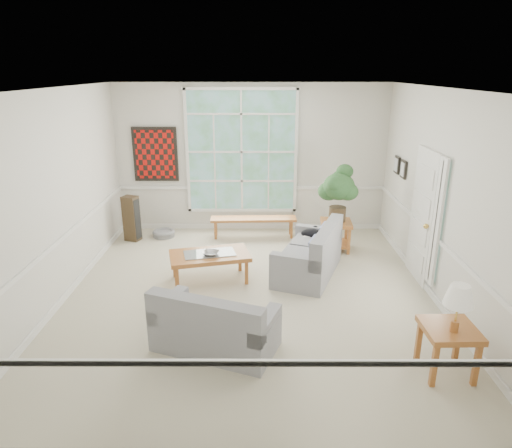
{
  "coord_description": "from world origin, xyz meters",
  "views": [
    {
      "loc": [
        0.12,
        -6.23,
        3.25
      ],
      "look_at": [
        0.1,
        0.2,
        1.05
      ],
      "focal_mm": 32.0,
      "sensor_mm": 36.0,
      "label": 1
    }
  ],
  "objects_px": {
    "loveseat_front": "(215,319)",
    "end_table": "(335,235)",
    "coffee_table": "(210,267)",
    "loveseat_right": "(308,250)",
    "side_table": "(447,350)"
  },
  "relations": [
    {
      "from": "loveseat_right",
      "to": "side_table",
      "type": "height_order",
      "value": "loveseat_right"
    },
    {
      "from": "loveseat_right",
      "to": "side_table",
      "type": "bearing_deg",
      "value": -43.32
    },
    {
      "from": "end_table",
      "to": "loveseat_front",
      "type": "bearing_deg",
      "value": -121.64
    },
    {
      "from": "loveseat_right",
      "to": "coffee_table",
      "type": "height_order",
      "value": "loveseat_right"
    },
    {
      "from": "loveseat_front",
      "to": "coffee_table",
      "type": "bearing_deg",
      "value": 118.48
    },
    {
      "from": "coffee_table",
      "to": "end_table",
      "type": "height_order",
      "value": "end_table"
    },
    {
      "from": "loveseat_right",
      "to": "loveseat_front",
      "type": "relative_size",
      "value": 1.09
    },
    {
      "from": "loveseat_front",
      "to": "end_table",
      "type": "relative_size",
      "value": 2.59
    },
    {
      "from": "loveseat_front",
      "to": "coffee_table",
      "type": "height_order",
      "value": "loveseat_front"
    },
    {
      "from": "loveseat_front",
      "to": "end_table",
      "type": "height_order",
      "value": "loveseat_front"
    },
    {
      "from": "loveseat_right",
      "to": "side_table",
      "type": "xyz_separation_m",
      "value": [
        1.27,
        -2.61,
        -0.14
      ]
    },
    {
      "from": "end_table",
      "to": "coffee_table",
      "type": "bearing_deg",
      "value": -149.04
    },
    {
      "from": "end_table",
      "to": "loveseat_right",
      "type": "bearing_deg",
      "value": -120.44
    },
    {
      "from": "loveseat_right",
      "to": "loveseat_front",
      "type": "distance_m",
      "value": 2.52
    },
    {
      "from": "loveseat_right",
      "to": "end_table",
      "type": "height_order",
      "value": "loveseat_right"
    }
  ]
}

